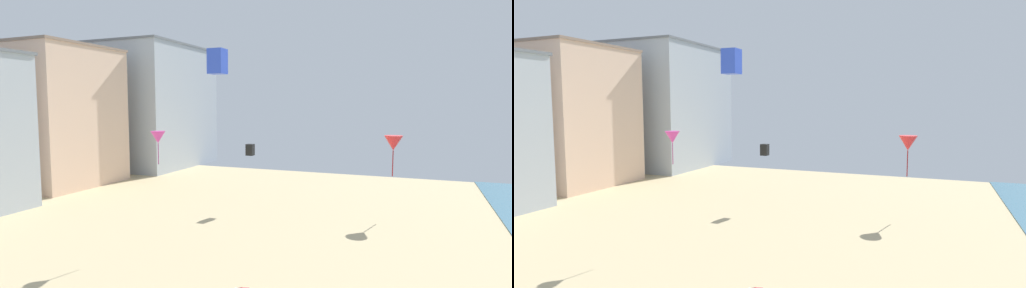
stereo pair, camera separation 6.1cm
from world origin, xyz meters
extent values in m
cube|color=beige|center=(-29.63, 38.76, 8.53)|extent=(12.69, 12.75, 17.06)
cube|color=#89715E|center=(-29.63, 38.76, 17.21)|extent=(12.95, 13.00, 0.30)
cube|color=#ADB7C1|center=(-29.63, 57.35, 9.71)|extent=(17.20, 18.37, 19.42)
cube|color=slate|center=(-29.63, 57.35, 19.57)|extent=(17.54, 18.74, 0.30)
cone|color=#DB3D9E|center=(-4.04, 24.88, 7.75)|extent=(1.06, 1.06, 0.87)
cylinder|color=#992A6E|center=(-4.04, 24.88, 6.54)|extent=(0.06, 0.06, 1.54)
cube|color=blue|center=(2.76, 21.11, 12.46)|extent=(0.88, 0.88, 1.39)
cone|color=red|center=(11.19, 39.27, 6.63)|extent=(1.65, 1.65, 1.35)
cylinder|color=maroon|center=(11.19, 39.27, 4.75)|extent=(0.09, 0.09, 2.40)
cube|color=black|center=(-2.03, 37.15, 5.69)|extent=(0.71, 0.71, 1.12)
camera|label=1|loc=(13.41, 0.56, 9.99)|focal=28.54mm
camera|label=2|loc=(13.46, 0.58, 9.99)|focal=28.54mm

